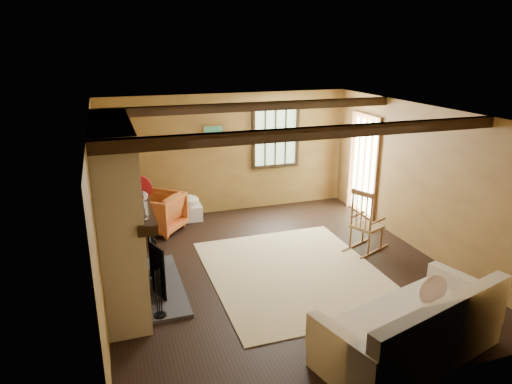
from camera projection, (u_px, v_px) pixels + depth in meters
name	position (u px, v px, depth m)	size (l,w,h in m)	color
ground	(277.00, 269.00, 7.03)	(5.50, 5.50, 0.00)	black
room_envelope	(286.00, 161.00, 6.82)	(5.02, 5.52, 2.44)	olive
fireplace	(121.00, 219.00, 6.01)	(1.02, 2.30, 2.40)	#AD6343
rug	(294.00, 272.00, 6.91)	(2.50, 3.00, 0.01)	#CEB789
rocking_chair	(366.00, 225.00, 7.54)	(0.87, 0.68, 1.07)	#A2814F
sofa	(414.00, 332.00, 4.97)	(2.33, 1.48, 0.87)	silver
firewood_pile	(132.00, 218.00, 8.73)	(0.68, 0.12, 0.25)	brown
laundry_basket	(189.00, 213.00, 8.93)	(0.50, 0.38, 0.30)	white
basket_pillow	(188.00, 200.00, 8.86)	(0.42, 0.33, 0.21)	silver
armchair	(159.00, 212.00, 8.36)	(0.76, 0.79, 0.72)	#BF6026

